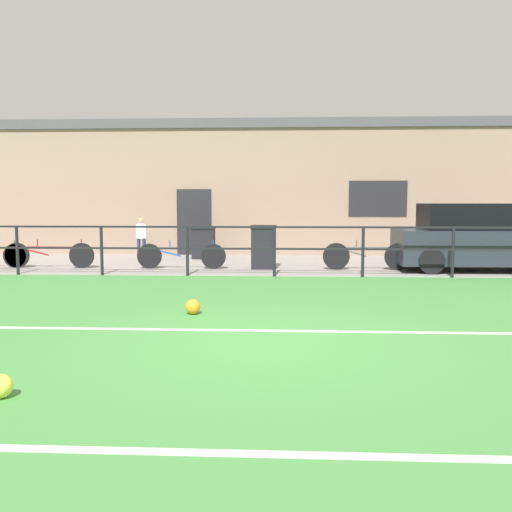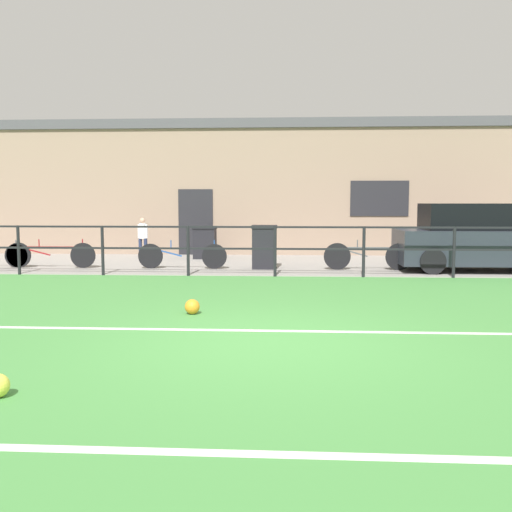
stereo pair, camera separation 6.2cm
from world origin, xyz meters
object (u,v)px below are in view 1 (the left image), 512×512
at_px(parked_car_red, 479,239).
at_px(bicycle_parked_0, 367,256).
at_px(soccer_ball_match, 0,386).
at_px(spectator_child, 141,235).
at_px(bicycle_parked_1, 49,255).
at_px(soccer_ball_spare, 193,307).
at_px(trash_bin_1, 203,242).
at_px(bicycle_parked_2, 181,256).
at_px(trash_bin_0, 263,247).

bearing_deg(parked_car_red, bicycle_parked_0, -178.87).
distance_m(soccer_ball_match, spectator_child, 12.31).
height_order(spectator_child, bicycle_parked_1, spectator_child).
distance_m(soccer_ball_spare, trash_bin_1, 8.23).
distance_m(soccer_ball_spare, spectator_child, 8.98).
bearing_deg(bicycle_parked_2, soccer_ball_spare, -77.66).
distance_m(parked_car_red, trash_bin_0, 5.30).
height_order(parked_car_red, bicycle_parked_0, parked_car_red).
bearing_deg(bicycle_parked_1, soccer_ball_match, -69.06).
distance_m(spectator_child, bicycle_parked_0, 7.01).
relative_size(bicycle_parked_0, trash_bin_1, 2.27).
height_order(bicycle_parked_1, bicycle_parked_2, bicycle_parked_1).
bearing_deg(soccer_ball_match, trash_bin_0, 78.51).
bearing_deg(bicycle_parked_1, trash_bin_0, 1.52).
bearing_deg(trash_bin_1, bicycle_parked_1, -144.42).
bearing_deg(soccer_ball_spare, spectator_child, 109.39).
bearing_deg(bicycle_parked_2, bicycle_parked_1, 180.00).
bearing_deg(bicycle_parked_2, trash_bin_1, 85.68).
height_order(soccer_ball_match, parked_car_red, parked_car_red).
relative_size(soccer_ball_spare, trash_bin_0, 0.21).
relative_size(bicycle_parked_0, trash_bin_0, 1.99).
height_order(soccer_ball_spare, bicycle_parked_2, bicycle_parked_2).
bearing_deg(bicycle_parked_2, spectator_child, 121.46).
height_order(spectator_child, bicycle_parked_0, spectator_child).
xyz_separation_m(soccer_ball_match, trash_bin_1, (0.04, 11.85, 0.40)).
bearing_deg(parked_car_red, spectator_child, 162.87).
bearing_deg(trash_bin_1, soccer_ball_match, -90.18).
xyz_separation_m(parked_car_red, bicycle_parked_2, (-7.37, -0.05, -0.44)).
bearing_deg(bicycle_parked_0, soccer_ball_match, -115.77).
relative_size(spectator_child, bicycle_parked_1, 0.52).
xyz_separation_m(bicycle_parked_1, trash_bin_1, (3.59, 2.57, 0.15)).
bearing_deg(soccer_ball_match, bicycle_parked_0, 64.23).
height_order(soccer_ball_match, bicycle_parked_1, bicycle_parked_1).
relative_size(bicycle_parked_1, bicycle_parked_2, 1.03).
distance_m(soccer_ball_spare, trash_bin_0, 5.82).
distance_m(spectator_child, parked_car_red, 9.54).
bearing_deg(trash_bin_0, soccer_ball_match, -101.49).
xyz_separation_m(soccer_ball_match, soccer_ball_spare, (1.07, 3.69, 0.01)).
bearing_deg(bicycle_parked_0, trash_bin_0, 176.76).
height_order(soccer_ball_match, bicycle_parked_0, bicycle_parked_0).
height_order(soccer_ball_spare, trash_bin_1, trash_bin_1).
relative_size(bicycle_parked_1, trash_bin_1, 2.42).
height_order(spectator_child, trash_bin_0, spectator_child).
relative_size(soccer_ball_match, bicycle_parked_2, 0.09).
relative_size(soccer_ball_match, soccer_ball_spare, 0.93).
distance_m(soccer_ball_spare, bicycle_parked_1, 7.26).
xyz_separation_m(soccer_ball_spare, trash_bin_0, (0.85, 5.74, 0.46)).
xyz_separation_m(soccer_ball_spare, bicycle_parked_0, (3.42, 5.59, 0.25)).
height_order(bicycle_parked_1, trash_bin_1, trash_bin_1).
bearing_deg(parked_car_red, bicycle_parked_2, -179.58).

